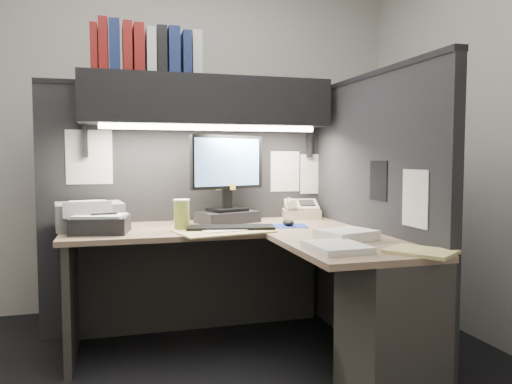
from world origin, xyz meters
TOP-DOWN VIEW (x-y plane):
  - wall_back at (0.00, 1.50)m, footprint 3.50×0.04m
  - wall_front at (0.00, -1.50)m, footprint 3.50×0.04m
  - wall_right at (1.75, 0.00)m, footprint 0.04×3.00m
  - partition_back at (0.03, 0.93)m, footprint 1.90×0.06m
  - partition_right at (0.98, 0.18)m, footprint 0.06×1.50m
  - desk at (0.43, -0.00)m, footprint 1.70×1.53m
  - overhead_shelf at (0.12, 0.75)m, footprint 1.55×0.34m
  - task_light_tube at (0.12, 0.61)m, footprint 1.32×0.04m
  - monitor at (0.24, 0.71)m, footprint 0.50×0.34m
  - keyboard at (0.19, 0.38)m, footprint 0.52×0.25m
  - mousepad at (0.57, 0.44)m, footprint 0.25×0.23m
  - mouse at (0.56, 0.43)m, footprint 0.07×0.11m
  - telephone at (0.79, 0.81)m, footprint 0.30×0.30m
  - coffee_cup at (-0.08, 0.45)m, footprint 0.10×0.10m
  - printer at (-0.60, 0.69)m, footprint 0.41×0.36m
  - notebook_stack at (-0.53, 0.47)m, footprint 0.34×0.30m
  - open_folder at (0.13, 0.32)m, footprint 0.57×0.44m
  - paper_stack_a at (0.68, -0.11)m, footprint 0.31×0.29m
  - paper_stack_b at (0.51, -0.36)m, footprint 0.24×0.30m
  - manila_stack at (0.83, -0.53)m, footprint 0.34×0.35m
  - binder_row at (-0.25, 0.75)m, footprint 0.65×0.26m
  - pinned_papers at (0.42, 0.56)m, footprint 1.76×1.31m

SIDE VIEW (x-z plane):
  - desk at x=0.43m, z-range 0.08..0.81m
  - mousepad at x=0.57m, z-range 0.73..0.73m
  - open_folder at x=0.13m, z-range 0.73..0.74m
  - manila_stack at x=0.83m, z-range 0.73..0.75m
  - keyboard at x=0.19m, z-range 0.73..0.75m
  - paper_stack_b at x=0.51m, z-range 0.73..0.76m
  - mouse at x=0.56m, z-range 0.73..0.77m
  - paper_stack_a at x=0.68m, z-range 0.73..0.78m
  - notebook_stack at x=-0.53m, z-range 0.73..0.82m
  - telephone at x=0.79m, z-range 0.73..0.83m
  - partition_back at x=0.03m, z-range 0.00..1.60m
  - partition_right at x=0.98m, z-range 0.00..1.60m
  - printer at x=-0.60m, z-range 0.73..0.88m
  - coffee_cup at x=-0.08m, z-range 0.73..0.90m
  - monitor at x=0.24m, z-range 0.67..1.23m
  - pinned_papers at x=0.42m, z-range 0.80..1.31m
  - task_light_tube at x=0.12m, z-range 1.31..1.35m
  - wall_back at x=0.00m, z-range 0.00..2.70m
  - wall_front at x=0.00m, z-range 0.00..2.70m
  - wall_right at x=1.75m, z-range 0.00..2.70m
  - overhead_shelf at x=0.12m, z-range 1.35..1.65m
  - binder_row at x=-0.25m, z-range 1.64..1.95m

